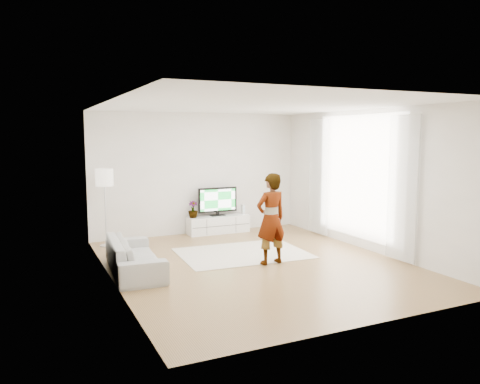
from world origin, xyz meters
name	(u,v)px	position (x,y,z in m)	size (l,w,h in m)	color
floor	(256,264)	(0.00, 0.00, 0.00)	(6.00, 6.00, 0.00)	#9E7A47
ceiling	(257,105)	(0.00, 0.00, 2.80)	(6.00, 6.00, 0.00)	white
wall_left	(111,194)	(-2.50, 0.00, 1.40)	(0.02, 6.00, 2.80)	white
wall_right	(369,180)	(2.50, 0.00, 1.40)	(0.02, 6.00, 2.80)	white
wall_back	(198,174)	(0.00, 3.00, 1.40)	(5.00, 0.02, 2.80)	white
wall_front	(373,211)	(0.00, -3.00, 1.40)	(5.00, 0.02, 2.80)	white
window	(359,177)	(2.48, 0.30, 1.45)	(0.01, 2.60, 2.50)	white
curtain_near	(403,188)	(2.40, -1.00, 1.35)	(0.04, 0.70, 2.60)	white
curtain_far	(319,177)	(2.40, 1.60, 1.35)	(0.04, 0.70, 2.60)	white
media_console	(218,224)	(0.40, 2.76, 0.21)	(1.46, 0.42, 0.41)	white
television	(218,200)	(0.40, 2.79, 0.77)	(0.96, 0.19, 0.67)	black
game_console	(243,209)	(1.04, 2.76, 0.52)	(0.07, 0.17, 0.23)	white
potted_plant	(193,209)	(-0.22, 2.77, 0.60)	(0.22, 0.22, 0.39)	#3F7238
rug	(243,253)	(0.10, 0.78, 0.01)	(2.42, 1.74, 0.01)	beige
player	(271,219)	(0.23, -0.11, 0.82)	(0.59, 0.39, 1.62)	#334772
sofa	(134,255)	(-2.08, 0.43, 0.28)	(1.95, 0.76, 0.57)	#AEAEA9
floor_lamp	(104,181)	(-2.20, 2.54, 1.36)	(0.36, 0.36, 1.61)	silver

